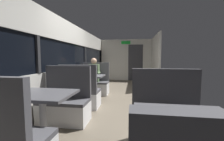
# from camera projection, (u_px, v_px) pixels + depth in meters

# --- Properties ---
(ground_plane) EXTENTS (3.30, 9.20, 0.02)m
(ground_plane) POSITION_uv_depth(u_px,v_px,m) (118.00, 102.00, 4.10)
(ground_plane) COLOR #665B4C
(carriage_window_panel_left) EXTENTS (0.09, 8.48, 2.30)m
(carriage_window_panel_left) POSITION_uv_depth(u_px,v_px,m) (69.00, 63.00, 4.22)
(carriage_window_panel_left) COLOR beige
(carriage_window_panel_left) RESTS_ON ground_plane
(carriage_end_bulkhead) EXTENTS (2.90, 0.11, 2.30)m
(carriage_end_bulkhead) POSITION_uv_depth(u_px,v_px,m) (127.00, 60.00, 8.13)
(carriage_end_bulkhead) COLOR beige
(carriage_end_bulkhead) RESTS_ON ground_plane
(carriage_aisle_panel_right) EXTENTS (0.08, 2.40, 2.30)m
(carriage_aisle_panel_right) POSITION_uv_depth(u_px,v_px,m) (155.00, 60.00, 6.75)
(carriage_aisle_panel_right) COLOR beige
(carriage_aisle_panel_right) RESTS_ON ground_plane
(dining_table_near_window) EXTENTS (0.90, 0.70, 0.74)m
(dining_table_near_window) POSITION_uv_depth(u_px,v_px,m) (42.00, 100.00, 2.12)
(dining_table_near_window) COLOR #9E9EA3
(dining_table_near_window) RESTS_ON ground_plane
(bench_near_window_facing_entry) EXTENTS (0.95, 0.50, 1.10)m
(bench_near_window_facing_entry) POSITION_uv_depth(u_px,v_px,m) (65.00, 105.00, 2.84)
(bench_near_window_facing_entry) COLOR silver
(bench_near_window_facing_entry) RESTS_ON ground_plane
(dining_table_mid_window) EXTENTS (0.90, 0.70, 0.74)m
(dining_table_mid_window) POSITION_uv_depth(u_px,v_px,m) (89.00, 79.00, 4.32)
(dining_table_mid_window) COLOR #9E9EA3
(dining_table_mid_window) RESTS_ON ground_plane
(bench_mid_window_facing_end) EXTENTS (0.95, 0.50, 1.10)m
(bench_mid_window_facing_end) POSITION_uv_depth(u_px,v_px,m) (80.00, 95.00, 3.66)
(bench_mid_window_facing_end) COLOR silver
(bench_mid_window_facing_end) RESTS_ON ground_plane
(bench_mid_window_facing_entry) EXTENTS (0.95, 0.50, 1.10)m
(bench_mid_window_facing_entry) POSITION_uv_depth(u_px,v_px,m) (95.00, 85.00, 5.03)
(bench_mid_window_facing_entry) COLOR silver
(bench_mid_window_facing_entry) RESTS_ON ground_plane
(dining_table_front_aisle) EXTENTS (0.90, 0.70, 0.74)m
(dining_table_front_aisle) POSITION_uv_depth(u_px,v_px,m) (185.00, 128.00, 1.27)
(dining_table_front_aisle) COLOR #9E9EA3
(dining_table_front_aisle) RESTS_ON ground_plane
(bench_front_aisle_facing_entry) EXTENTS (0.95, 0.50, 1.10)m
(bench_front_aisle_facing_entry) POSITION_uv_depth(u_px,v_px,m) (166.00, 125.00, 1.98)
(bench_front_aisle_facing_entry) COLOR silver
(bench_front_aisle_facing_entry) RESTS_ON ground_plane
(seated_passenger) EXTENTS (0.47, 0.55, 1.26)m
(seated_passenger) POSITION_uv_depth(u_px,v_px,m) (94.00, 79.00, 4.94)
(seated_passenger) COLOR #26262D
(seated_passenger) RESTS_ON ground_plane
(coffee_cup_primary) EXTENTS (0.07, 0.07, 0.09)m
(coffee_cup_primary) POSITION_uv_depth(u_px,v_px,m) (171.00, 118.00, 1.12)
(coffee_cup_primary) COLOR #B23333
(coffee_cup_primary) RESTS_ON dining_table_front_aisle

